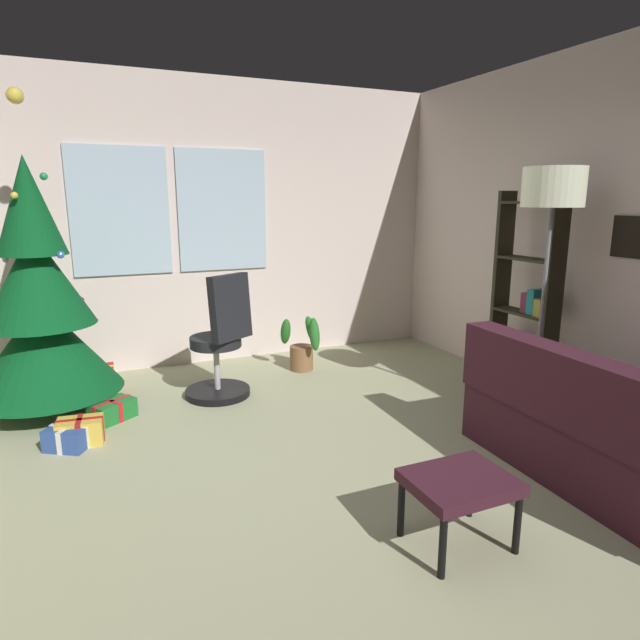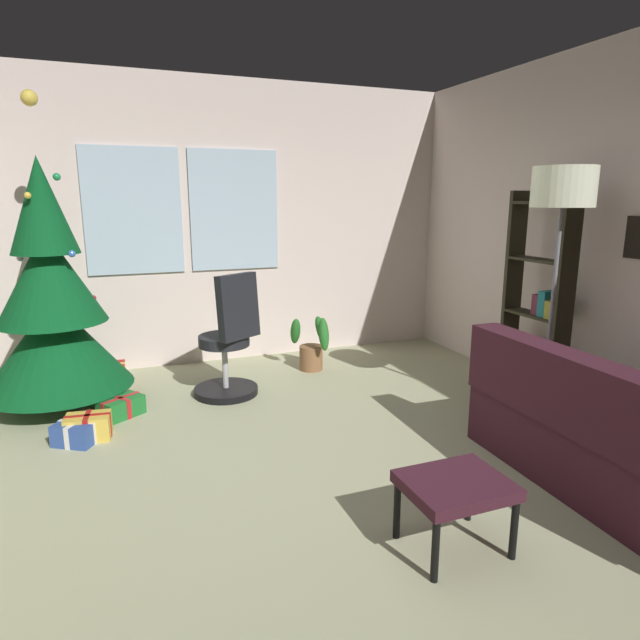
% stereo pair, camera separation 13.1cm
% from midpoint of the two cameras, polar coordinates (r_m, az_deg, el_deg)
% --- Properties ---
extents(ground_plane, '(4.91, 5.80, 0.10)m').
position_cam_midpoint_polar(ground_plane, '(3.38, 2.23, -18.31)').
color(ground_plane, '#A6AA83').
extents(wall_back_with_windows, '(4.91, 0.12, 2.86)m').
position_cam_midpoint_polar(wall_back_with_windows, '(5.72, -9.82, 9.96)').
color(wall_back_with_windows, beige).
rests_on(wall_back_with_windows, ground_plane).
extents(footstool, '(0.50, 0.41, 0.37)m').
position_cam_midpoint_polar(footstool, '(2.83, 15.46, -16.86)').
color(footstool, '#3A1824').
rests_on(footstool, ground_plane).
extents(holiday_tree, '(1.16, 1.16, 2.48)m').
position_cam_midpoint_polar(holiday_tree, '(4.82, -25.69, 1.13)').
color(holiday_tree, '#4C331E').
rests_on(holiday_tree, ground_plane).
extents(gift_box_red, '(0.24, 0.27, 0.24)m').
position_cam_midpoint_polar(gift_box_red, '(5.22, -20.38, -5.63)').
color(gift_box_red, red).
rests_on(gift_box_red, ground_plane).
extents(gift_box_green, '(0.38, 0.35, 0.16)m').
position_cam_midpoint_polar(gift_box_green, '(4.58, -19.46, -8.67)').
color(gift_box_green, '#1E722D').
rests_on(gift_box_green, ground_plane).
extents(gift_box_gold, '(0.32, 0.24, 0.19)m').
position_cam_midpoint_polar(gift_box_gold, '(4.26, -22.44, -10.40)').
color(gift_box_gold, gold).
rests_on(gift_box_gold, ground_plane).
extents(gift_box_blue, '(0.36, 0.36, 0.16)m').
position_cam_midpoint_polar(gift_box_blue, '(4.23, -23.36, -10.80)').
color(gift_box_blue, '#2D4C99').
rests_on(gift_box_blue, ground_plane).
extents(office_chair, '(0.58, 0.59, 1.09)m').
position_cam_midpoint_polar(office_chair, '(4.71, -8.79, -2.98)').
color(office_chair, black).
rests_on(office_chair, ground_plane).
extents(bookshelf, '(0.18, 0.64, 1.76)m').
position_cam_midpoint_polar(bookshelf, '(4.96, 22.61, 0.98)').
color(bookshelf, '#2A281A').
rests_on(bookshelf, ground_plane).
extents(floor_lamp, '(0.43, 0.43, 1.91)m').
position_cam_midpoint_polar(floor_lamp, '(4.26, 25.02, 11.30)').
color(floor_lamp, slate).
rests_on(floor_lamp, ground_plane).
extents(potted_plant, '(0.41, 0.49, 0.58)m').
position_cam_midpoint_polar(potted_plant, '(5.41, -0.13, -2.90)').
color(potted_plant, brown).
rests_on(potted_plant, ground_plane).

